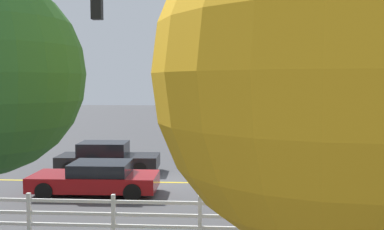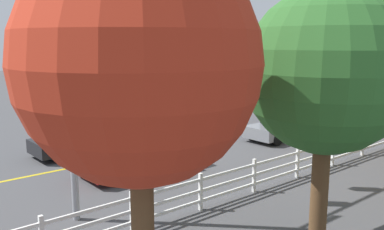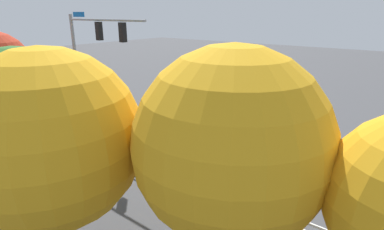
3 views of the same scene
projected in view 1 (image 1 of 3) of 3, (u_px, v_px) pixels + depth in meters
name	position (u px, v px, depth m)	size (l,w,h in m)	color
ground_plane	(164.00, 182.00, 18.37)	(120.00, 120.00, 0.00)	#444447
lane_center_stripe	(260.00, 184.00, 18.11)	(28.00, 0.16, 0.01)	gold
signal_assembly	(4.00, 46.00, 13.57)	(6.54, 0.38, 7.61)	gray
car_1	(96.00, 178.00, 16.36)	(4.68, 2.06, 1.23)	maroon
car_2	(107.00, 158.00, 20.37)	(4.68, 2.02, 1.41)	black
car_3	(334.00, 180.00, 15.82)	(4.38, 1.93, 1.35)	slate
white_rail_fence	(244.00, 217.00, 11.72)	(26.10, 0.10, 1.15)	white
tree_4	(330.00, 75.00, 6.07)	(4.97, 4.97, 6.80)	brown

